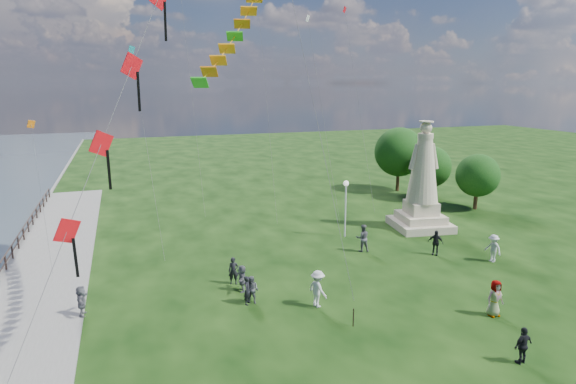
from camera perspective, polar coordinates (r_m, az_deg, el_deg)
name	(u,v)px	position (r m, az deg, el deg)	size (l,w,h in m)	color
waterfront	(1,322)	(27.56, -30.88, -13.10)	(200.00, 200.00, 1.51)	#303E48
statue	(422,189)	(38.56, 15.62, 0.37)	(4.67, 4.67, 8.37)	#BDA88F
lamppost	(346,197)	(35.31, 6.86, -0.54)	(0.39, 0.39, 4.23)	silver
tree_row	(423,160)	(49.44, 15.66, 3.63)	(7.04, 13.38, 6.70)	#382314
person_0	(248,290)	(25.23, -4.81, -11.53)	(0.55, 0.36, 1.52)	black
person_1	(252,290)	(25.31, -4.28, -11.50)	(0.71, 0.44, 1.47)	#595960
person_2	(318,289)	(24.88, 3.54, -11.37)	(1.24, 0.64, 1.92)	silver
person_3	(523,345)	(22.46, 26.09, -16.01)	(0.93, 0.48, 1.59)	black
person_4	(495,298)	(25.97, 23.31, -11.48)	(0.89, 0.55, 1.83)	#595960
person_5	(82,303)	(25.87, -23.27, -11.95)	(1.41, 0.61, 1.52)	#595960
person_6	(233,271)	(27.65, -6.48, -9.27)	(0.57, 0.38, 1.57)	black
person_7	(363,238)	(32.92, 8.83, -5.41)	(0.91, 0.56, 1.88)	#595960
person_8	(493,248)	(33.37, 23.13, -6.15)	(1.16, 0.60, 1.79)	silver
person_9	(435,243)	(33.36, 17.08, -5.76)	(0.99, 0.51, 1.69)	black
person_11	(242,278)	(26.73, -5.47, -10.13)	(1.38, 0.60, 1.49)	#595960
red_kite_train	(144,41)	(20.14, -16.72, 16.72)	(9.15, 9.35, 20.45)	black
small_kites	(228,31)	(39.54, -7.09, 18.44)	(26.23, 14.88, 30.69)	teal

